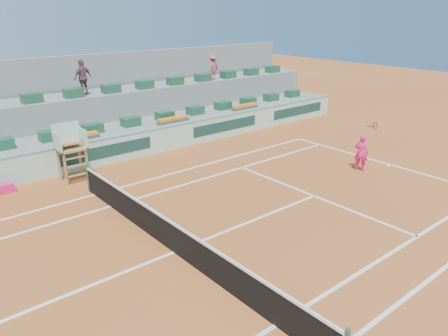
# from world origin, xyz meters

# --- Properties ---
(ground) EXTENTS (90.00, 90.00, 0.00)m
(ground) POSITION_xyz_m (0.00, 0.00, 0.00)
(ground) COLOR #A14E1F
(ground) RESTS_ON ground
(seating_tier_lower) EXTENTS (36.00, 4.00, 1.20)m
(seating_tier_lower) POSITION_xyz_m (0.00, 10.70, 0.60)
(seating_tier_lower) COLOR gray
(seating_tier_lower) RESTS_ON ground
(seating_tier_upper) EXTENTS (36.00, 2.40, 2.60)m
(seating_tier_upper) POSITION_xyz_m (0.00, 12.30, 1.30)
(seating_tier_upper) COLOR gray
(seating_tier_upper) RESTS_ON ground
(stadium_back_wall) EXTENTS (36.00, 0.40, 4.40)m
(stadium_back_wall) POSITION_xyz_m (0.00, 13.90, 2.20)
(stadium_back_wall) COLOR gray
(stadium_back_wall) RESTS_ON ground
(player_bag) EXTENTS (0.79, 0.35, 0.35)m
(player_bag) POSITION_xyz_m (-2.63, 7.90, 0.18)
(player_bag) COLOR #F41F79
(player_bag) RESTS_ON ground
(spectator_mid) EXTENTS (1.13, 0.77, 1.79)m
(spectator_mid) POSITION_xyz_m (2.63, 11.87, 3.49)
(spectator_mid) COLOR #684552
(spectator_mid) RESTS_ON seating_tier_upper
(spectator_right) EXTENTS (1.09, 0.80, 1.50)m
(spectator_right) POSITION_xyz_m (10.82, 11.76, 3.35)
(spectator_right) COLOR #A15057
(spectator_right) RESTS_ON seating_tier_upper
(court_lines) EXTENTS (23.89, 11.09, 0.01)m
(court_lines) POSITION_xyz_m (0.00, 0.00, 0.01)
(court_lines) COLOR white
(court_lines) RESTS_ON ground
(tennis_net) EXTENTS (0.10, 11.97, 1.10)m
(tennis_net) POSITION_xyz_m (0.00, 0.00, 0.53)
(tennis_net) COLOR black
(tennis_net) RESTS_ON ground
(advertising_hoarding) EXTENTS (36.00, 0.34, 1.26)m
(advertising_hoarding) POSITION_xyz_m (0.02, 8.50, 0.63)
(advertising_hoarding) COLOR #ADDAC9
(advertising_hoarding) RESTS_ON ground
(umpire_chair) EXTENTS (1.10, 0.90, 2.40)m
(umpire_chair) POSITION_xyz_m (0.00, 7.50, 1.54)
(umpire_chair) COLOR #A0733D
(umpire_chair) RESTS_ON ground
(seat_row_lower) EXTENTS (32.90, 0.60, 0.44)m
(seat_row_lower) POSITION_xyz_m (0.00, 9.80, 1.42)
(seat_row_lower) COLOR #1A5031
(seat_row_lower) RESTS_ON seating_tier_lower
(seat_row_upper) EXTENTS (32.90, 0.60, 0.44)m
(seat_row_upper) POSITION_xyz_m (0.00, 11.70, 2.82)
(seat_row_upper) COLOR #1A5031
(seat_row_upper) RESTS_ON seating_tier_upper
(flower_planters) EXTENTS (26.80, 0.36, 0.28)m
(flower_planters) POSITION_xyz_m (-1.50, 9.00, 1.33)
(flower_planters) COLOR #4A4A4A
(flower_planters) RESTS_ON seating_tier_lower
(tennis_player) EXTENTS (0.57, 0.91, 2.28)m
(tennis_player) POSITION_xyz_m (10.20, 0.55, 0.82)
(tennis_player) COLOR #F41F79
(tennis_player) RESTS_ON ground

